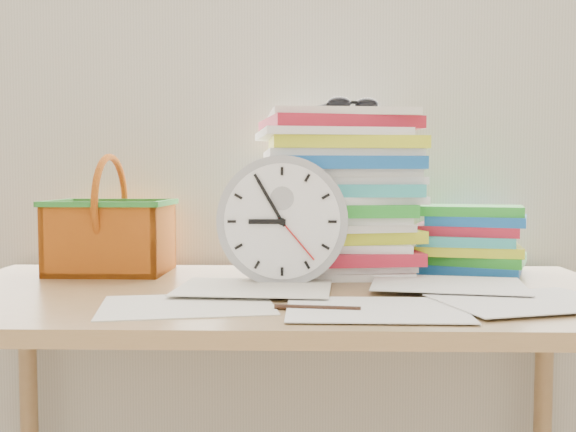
{
  "coord_description": "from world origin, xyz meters",
  "views": [
    {
      "loc": [
        0.05,
        0.32,
        0.98
      ],
      "look_at": [
        0.02,
        1.6,
        0.9
      ],
      "focal_mm": 40.0,
      "sensor_mm": 36.0,
      "label": 1
    }
  ],
  "objects_px": {
    "desk": "(279,326)",
    "basket": "(111,215)",
    "paper_stack": "(336,193)",
    "clock": "(282,221)",
    "book_stack": "(471,239)"
  },
  "relations": [
    {
      "from": "paper_stack",
      "to": "clock",
      "type": "bearing_deg",
      "value": -126.87
    },
    {
      "from": "clock",
      "to": "book_stack",
      "type": "height_order",
      "value": "clock"
    },
    {
      "from": "clock",
      "to": "book_stack",
      "type": "bearing_deg",
      "value": 21.9
    },
    {
      "from": "desk",
      "to": "book_stack",
      "type": "relative_size",
      "value": 5.22
    },
    {
      "from": "basket",
      "to": "book_stack",
      "type": "bearing_deg",
      "value": 2.15
    },
    {
      "from": "book_stack",
      "to": "basket",
      "type": "height_order",
      "value": "basket"
    },
    {
      "from": "clock",
      "to": "desk",
      "type": "bearing_deg",
      "value": -95.73
    },
    {
      "from": "desk",
      "to": "clock",
      "type": "relative_size",
      "value": 5.15
    },
    {
      "from": "paper_stack",
      "to": "book_stack",
      "type": "relative_size",
      "value": 1.41
    },
    {
      "from": "desk",
      "to": "basket",
      "type": "bearing_deg",
      "value": 151.66
    },
    {
      "from": "paper_stack",
      "to": "book_stack",
      "type": "height_order",
      "value": "paper_stack"
    },
    {
      "from": "desk",
      "to": "clock",
      "type": "bearing_deg",
      "value": 84.27
    },
    {
      "from": "desk",
      "to": "paper_stack",
      "type": "bearing_deg",
      "value": 59.8
    },
    {
      "from": "desk",
      "to": "paper_stack",
      "type": "relative_size",
      "value": 3.7
    },
    {
      "from": "desk",
      "to": "clock",
      "type": "distance_m",
      "value": 0.22
    }
  ]
}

